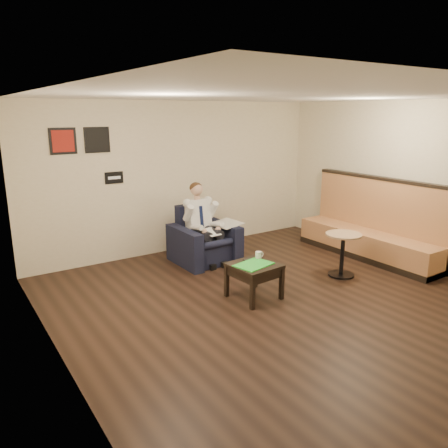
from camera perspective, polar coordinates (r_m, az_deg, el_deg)
ground at (r=6.34m, az=7.77°, el=-9.89°), size 6.00×6.00×0.00m
wall_back at (r=8.35m, az=-5.71°, el=6.09°), size 6.00×0.02×2.80m
wall_left at (r=4.54m, az=-21.29°, el=-1.88°), size 0.02×6.00×2.80m
wall_right at (r=8.20m, az=24.09°, el=4.77°), size 0.02×6.00×2.80m
ceiling at (r=5.79m, az=8.74°, el=16.27°), size 6.00×6.00×0.02m
seating_sign at (r=7.80m, az=-14.16°, el=5.89°), size 0.32×0.02×0.20m
art_print_left at (r=7.50m, az=-20.30°, el=10.12°), size 0.42×0.03×0.42m
art_print_right at (r=7.65m, az=-16.25°, el=10.50°), size 0.42×0.03×0.42m
armchair at (r=7.72m, az=-2.58°, el=-1.46°), size 1.02×1.02×0.98m
seated_man at (r=7.57m, az=-2.09°, el=-0.36°), size 0.64×0.96×1.34m
lap_papers at (r=7.50m, az=-1.65°, el=-1.04°), size 0.25×0.33×0.01m
newspaper at (r=7.80m, az=0.36°, el=0.07°), size 0.46×0.55×0.01m
side_table at (r=6.30m, az=3.93°, el=-7.43°), size 0.67×0.67×0.51m
green_folder at (r=6.17m, az=3.88°, el=-5.30°), size 0.58×0.47×0.01m
coffee_mug at (r=6.42m, az=4.52°, el=-4.08°), size 0.10×0.10×0.11m
smartphone at (r=6.37m, az=3.25°, el=-4.66°), size 0.17×0.09×0.01m
banquette at (r=8.35m, az=18.46°, el=0.65°), size 0.67×2.80×1.43m
cafe_table at (r=7.33m, az=15.18°, el=-3.91°), size 0.68×0.68×0.71m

